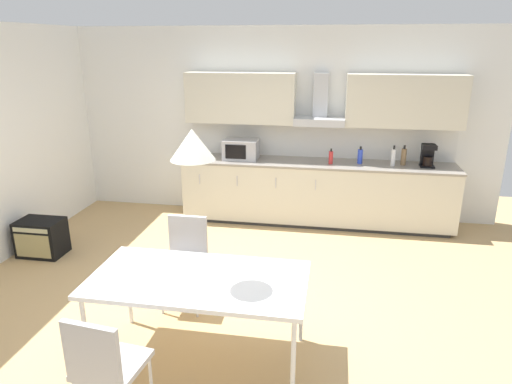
{
  "coord_description": "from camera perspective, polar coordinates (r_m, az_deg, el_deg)",
  "views": [
    {
      "loc": [
        1.0,
        -3.78,
        2.45
      ],
      "look_at": [
        0.25,
        0.58,
        1.0
      ],
      "focal_mm": 32.0,
      "sensor_mm": 36.0,
      "label": 1
    }
  ],
  "objects": [
    {
      "name": "upper_wall_cabinets",
      "position": [
        6.35,
        8.05,
        11.31
      ],
      "size": [
        3.73,
        0.4,
        0.69
      ],
      "color": "beige"
    },
    {
      "name": "backsplash_tile",
      "position": [
        6.6,
        7.87,
        6.32
      ],
      "size": [
        3.73,
        0.02,
        0.46
      ],
      "primitive_type": "cube",
      "color": "silver",
      "rests_on": "kitchen_counter"
    },
    {
      "name": "pendant_lamp",
      "position": [
        3.23,
        -7.96,
        5.89
      ],
      "size": [
        0.32,
        0.32,
        0.22
      ],
      "primitive_type": "cone",
      "color": "silver"
    },
    {
      "name": "ground_plane",
      "position": [
        4.62,
        -4.39,
        -14.09
      ],
      "size": [
        8.27,
        8.09,
        0.02
      ],
      "primitive_type": "cube",
      "color": "tan"
    },
    {
      "name": "bottle_red",
      "position": [
        6.28,
        9.34,
        4.3
      ],
      "size": [
        0.06,
        0.06,
        0.21
      ],
      "color": "red",
      "rests_on": "kitchen_counter"
    },
    {
      "name": "coffee_maker",
      "position": [
        6.46,
        20.67,
        4.31
      ],
      "size": [
        0.18,
        0.19,
        0.3
      ],
      "color": "black",
      "rests_on": "kitchen_counter"
    },
    {
      "name": "bottle_white",
      "position": [
        6.35,
        16.79,
        4.19
      ],
      "size": [
        0.06,
        0.06,
        0.28
      ],
      "color": "white",
      "rests_on": "kitchen_counter"
    },
    {
      "name": "guitar_amp",
      "position": [
        6.09,
        -25.23,
        -5.16
      ],
      "size": [
        0.52,
        0.37,
        0.44
      ],
      "color": "black",
      "rests_on": "ground_plane"
    },
    {
      "name": "microwave",
      "position": [
        6.45,
        -1.9,
        5.36
      ],
      "size": [
        0.48,
        0.35,
        0.28
      ],
      "color": "#ADADB2",
      "rests_on": "kitchen_counter"
    },
    {
      "name": "kitchen_counter",
      "position": [
        6.48,
        7.51,
        -0.03
      ],
      "size": [
        3.75,
        0.66,
        0.88
      ],
      "color": "#333333",
      "rests_on": "ground_plane"
    },
    {
      "name": "chair_far_left",
      "position": [
        4.47,
        -8.79,
        -7.46
      ],
      "size": [
        0.4,
        0.4,
        0.87
      ],
      "color": "#B2B2B7",
      "rests_on": "ground_plane"
    },
    {
      "name": "wall_back",
      "position": [
        6.69,
        1.11,
        8.6
      ],
      "size": [
        6.61,
        0.1,
        2.68
      ],
      "primitive_type": "cube",
      "color": "white",
      "rests_on": "ground_plane"
    },
    {
      "name": "bottle_brown",
      "position": [
        6.44,
        17.97,
        4.23
      ],
      "size": [
        0.07,
        0.07,
        0.27
      ],
      "color": "brown",
      "rests_on": "kitchen_counter"
    },
    {
      "name": "dining_table",
      "position": [
        3.61,
        -7.2,
        -11.14
      ],
      "size": [
        1.67,
        0.85,
        0.73
      ],
      "color": "white",
      "rests_on": "ground_plane"
    },
    {
      "name": "bottle_blue",
      "position": [
        6.37,
        12.88,
        4.39
      ],
      "size": [
        0.07,
        0.07,
        0.24
      ],
      "color": "blue",
      "rests_on": "kitchen_counter"
    },
    {
      "name": "chair_near_left",
      "position": [
        3.21,
        -18.51,
        -19.53
      ],
      "size": [
        0.44,
        0.44,
        0.87
      ],
      "color": "#B2B2B7",
      "rests_on": "ground_plane"
    }
  ]
}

